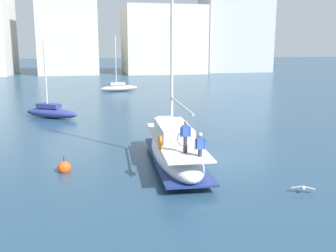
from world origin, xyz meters
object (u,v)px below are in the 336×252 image
(moored_catamaran, at_px, (119,87))
(seagull, at_px, (303,188))
(main_sailboat, at_px, (175,149))
(moored_sloop_far, at_px, (51,112))
(mooring_buoy, at_px, (64,168))

(moored_catamaran, height_order, seagull, moored_catamaran)
(main_sailboat, bearing_deg, moored_sloop_far, 116.16)
(main_sailboat, relative_size, moored_catamaran, 1.48)
(moored_catamaran, bearing_deg, mooring_buoy, -98.81)
(moored_sloop_far, bearing_deg, mooring_buoy, -82.92)
(moored_catamaran, bearing_deg, moored_sloop_far, -110.80)
(main_sailboat, xyz_separation_m, seagull, (4.71, -5.40, -0.66))
(seagull, bearing_deg, main_sailboat, 131.10)
(moored_catamaran, distance_m, seagull, 42.51)
(moored_catamaran, xyz_separation_m, mooring_buoy, (-5.73, -36.96, -0.37))
(main_sailboat, bearing_deg, moored_catamaran, 90.40)
(seagull, bearing_deg, moored_catamaran, 96.72)
(moored_catamaran, distance_m, mooring_buoy, 37.40)
(main_sailboat, distance_m, moored_sloop_far, 18.22)
(moored_sloop_far, relative_size, seagull, 7.09)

